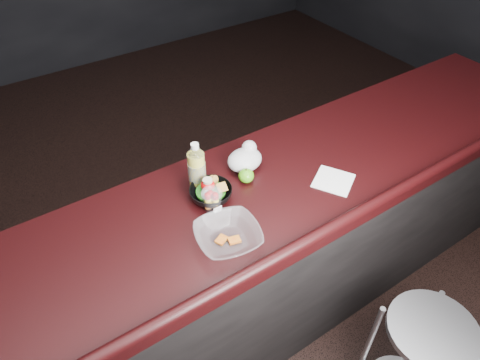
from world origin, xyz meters
name	(u,v)px	position (x,y,z in m)	size (l,w,h in m)	color
room_shell	(282,42)	(0.00, 0.00, 1.83)	(8.00, 8.00, 8.00)	black
counter	(227,277)	(0.00, 0.30, 0.51)	(4.06, 0.71, 1.02)	black
stool_right	(420,353)	(0.46, -0.49, 0.53)	(0.45, 0.45, 0.73)	#B0B0B5
lemonade_bottle	(197,169)	(-0.04, 0.46, 1.12)	(0.08, 0.08, 0.23)	gold
fruit_cup	(212,199)	(-0.06, 0.30, 1.08)	(0.09, 0.09, 0.12)	white
green_apple	(246,176)	(0.15, 0.37, 1.05)	(0.07, 0.07, 0.07)	#2D850F
plastic_bag	(245,158)	(0.20, 0.45, 1.07)	(0.16, 0.13, 0.12)	silver
snack_bowl	(211,193)	(-0.03, 0.36, 1.05)	(0.20, 0.20, 0.10)	black
takeout_bowl	(228,236)	(-0.10, 0.12, 1.05)	(0.28, 0.28, 0.06)	silver
paper_napkin	(333,181)	(0.48, 0.16, 1.02)	(0.16, 0.16, 0.00)	white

